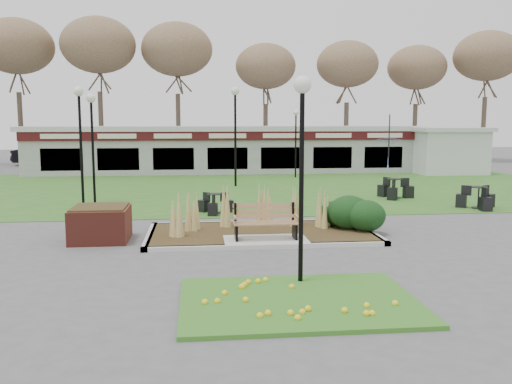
{
  "coord_description": "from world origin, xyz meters",
  "views": [
    {
      "loc": [
        -1.74,
        -13.77,
        3.23
      ],
      "look_at": [
        -0.06,
        2.0,
        1.14
      ],
      "focal_mm": 38.0,
      "sensor_mm": 36.0,
      "label": 1
    }
  ],
  "objects": [
    {
      "name": "flower_bed",
      "position": [
        0.0,
        -4.6,
        0.07
      ],
      "size": [
        4.2,
        3.0,
        0.16
      ],
      "color": "#2C7220",
      "rests_on": "ground"
    },
    {
      "name": "planting_bed",
      "position": [
        1.27,
        1.35,
        0.37
      ],
      "size": [
        6.75,
        3.4,
        1.27
      ],
      "color": "#2F2212",
      "rests_on": "ground"
    },
    {
      "name": "bistro_set_c",
      "position": [
        8.52,
        5.0,
        0.29
      ],
      "size": [
        1.52,
        1.35,
        0.81
      ],
      "color": "black",
      "rests_on": "ground"
    },
    {
      "name": "lamp_post_mid_right",
      "position": [
        0.08,
        12.82,
        3.54
      ],
      "size": [
        0.4,
        0.4,
        4.86
      ],
      "color": "black",
      "rests_on": "ground"
    },
    {
      "name": "car_black",
      "position": [
        -12.66,
        27.0,
        0.78
      ],
      "size": [
        4.93,
        2.23,
        1.57
      ],
      "primitive_type": "imported",
      "rotation": [
        0.0,
        0.0,
        1.45
      ],
      "color": "black",
      "rests_on": "ground"
    },
    {
      "name": "patio_umbrella",
      "position": [
        8.0,
        13.18,
        1.55
      ],
      "size": [
        2.17,
        2.21,
        2.45
      ],
      "color": "black",
      "rests_on": "ground"
    },
    {
      "name": "service_hut",
      "position": [
        13.5,
        18.0,
        1.45
      ],
      "size": [
        4.4,
        3.4,
        2.83
      ],
      "color": "silver",
      "rests_on": "ground"
    },
    {
      "name": "lamp_post_far_right",
      "position": [
        3.76,
        16.57,
        2.8
      ],
      "size": [
        0.32,
        0.32,
        3.84
      ],
      "color": "black",
      "rests_on": "ground"
    },
    {
      "name": "lawn",
      "position": [
        0.0,
        12.0,
        0.01
      ],
      "size": [
        34.0,
        16.0,
        0.02
      ],
      "primitive_type": "cube",
      "color": "#28641F",
      "rests_on": "ground"
    },
    {
      "name": "food_pavilion",
      "position": [
        0.0,
        19.96,
        1.48
      ],
      "size": [
        24.6,
        3.4,
        2.9
      ],
      "color": "#99999C",
      "rests_on": "ground"
    },
    {
      "name": "tree_backdrop",
      "position": [
        0.0,
        28.0,
        8.36
      ],
      "size": [
        47.24,
        5.24,
        10.36
      ],
      "color": "#47382B",
      "rests_on": "ground"
    },
    {
      "name": "lamp_post_near_left",
      "position": [
        0.24,
        -3.5,
        2.97
      ],
      "size": [
        0.34,
        0.34,
        4.08
      ],
      "color": "black",
      "rests_on": "ground"
    },
    {
      "name": "park_bench",
      "position": [
        0.0,
        0.25,
        0.59
      ],
      "size": [
        1.7,
        0.66,
        0.93
      ],
      "color": "#926142",
      "rests_on": "ground"
    },
    {
      "name": "ground",
      "position": [
        0.0,
        0.0,
        0.0
      ],
      "size": [
        100.0,
        100.0,
        0.0
      ],
      "primitive_type": "plane",
      "color": "#515154",
      "rests_on": "ground"
    },
    {
      "name": "bistro_set_d",
      "position": [
        6.41,
        7.92,
        0.29
      ],
      "size": [
        1.34,
        1.54,
        0.82
      ],
      "color": "black",
      "rests_on": "ground"
    },
    {
      "name": "bistro_set_a",
      "position": [
        -1.19,
        5.0,
        0.25
      ],
      "size": [
        1.27,
        1.21,
        0.69
      ],
      "color": "black",
      "rests_on": "ground"
    },
    {
      "name": "brick_planter",
      "position": [
        -4.4,
        1.0,
        0.48
      ],
      "size": [
        1.5,
        1.5,
        0.95
      ],
      "color": "maroon",
      "rests_on": "ground"
    },
    {
      "name": "lamp_post_mid_left",
      "position": [
        -5.82,
        7.88,
        3.11
      ],
      "size": [
        0.35,
        0.35,
        4.27
      ],
      "color": "black",
      "rests_on": "ground"
    },
    {
      "name": "lamp_post_far_left",
      "position": [
        -6.22,
        7.64,
        3.3
      ],
      "size": [
        0.38,
        0.38,
        4.53
      ],
      "color": "black",
      "rests_on": "ground"
    }
  ]
}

